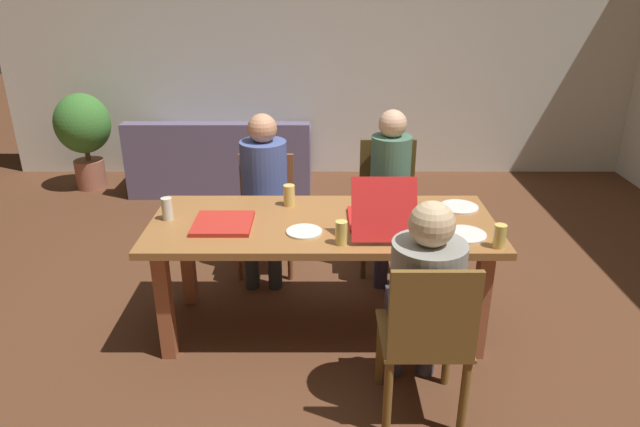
{
  "coord_description": "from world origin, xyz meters",
  "views": [
    {
      "loc": [
        -0.02,
        -3.16,
        2.14
      ],
      "look_at": [
        0.0,
        0.1,
        0.76
      ],
      "focal_mm": 32.12,
      "sensor_mm": 36.0,
      "label": 1
    }
  ],
  "objects": [
    {
      "name": "ground_plane",
      "position": [
        0.0,
        0.0,
        0.0
      ],
      "size": [
        20.0,
        20.0,
        0.0
      ],
      "primitive_type": "plane",
      "color": "brown"
    },
    {
      "name": "plate_2",
      "position": [
        0.81,
        -0.2,
        0.75
      ],
      "size": [
        0.24,
        0.24,
        0.01
      ],
      "color": "white",
      "rests_on": "dining_table"
    },
    {
      "name": "plate_0",
      "position": [
        -0.11,
        -0.16,
        0.75
      ],
      "size": [
        0.21,
        0.21,
        0.01
      ],
      "color": "white",
      "rests_on": "dining_table"
    },
    {
      "name": "dining_table",
      "position": [
        0.0,
        0.0,
        0.65
      ],
      "size": [
        2.08,
        0.86,
        0.75
      ],
      "color": "#9C6534",
      "rests_on": "ground"
    },
    {
      "name": "person_0",
      "position": [
        0.5,
        -0.7,
        0.7
      ],
      "size": [
        0.36,
        0.51,
        1.17
      ],
      "color": "#373241",
      "rests_on": "ground"
    },
    {
      "name": "plate_1",
      "position": [
        0.87,
        0.21,
        0.75
      ],
      "size": [
        0.24,
        0.24,
        0.01
      ],
      "color": "white",
      "rests_on": "dining_table"
    },
    {
      "name": "potted_plant",
      "position": [
        -2.46,
        2.62,
        0.63
      ],
      "size": [
        0.56,
        0.56,
        1.01
      ],
      "color": "#B1684E",
      "rests_on": "ground"
    },
    {
      "name": "drinking_glass_3",
      "position": [
        -0.94,
        0.03,
        0.82
      ],
      "size": [
        0.06,
        0.06,
        0.14
      ],
      "primitive_type": "cylinder",
      "color": "silver",
      "rests_on": "dining_table"
    },
    {
      "name": "drinking_glass_1",
      "position": [
        0.96,
        -0.35,
        0.82
      ],
      "size": [
        0.07,
        0.07,
        0.13
      ],
      "primitive_type": "cylinder",
      "color": "#E4C65E",
      "rests_on": "dining_table"
    },
    {
      "name": "drinking_glass_2",
      "position": [
        0.1,
        -0.31,
        0.82
      ],
      "size": [
        0.07,
        0.07,
        0.14
      ],
      "primitive_type": "cylinder",
      "color": "#DDC761",
      "rests_on": "dining_table"
    },
    {
      "name": "chair_1",
      "position": [
        0.5,
        0.91,
        0.53
      ],
      "size": [
        0.44,
        0.41,
        0.97
      ],
      "color": "#533F1B",
      "rests_on": "ground"
    },
    {
      "name": "person_1",
      "position": [
        0.5,
        0.76,
        0.72
      ],
      "size": [
        0.29,
        0.5,
        1.24
      ],
      "color": "#322E4D",
      "rests_on": "ground"
    },
    {
      "name": "couch",
      "position": [
        -1.04,
        2.59,
        0.28
      ],
      "size": [
        1.84,
        0.8,
        0.77
      ],
      "color": "slate",
      "rests_on": "ground"
    },
    {
      "name": "chair_2",
      "position": [
        -0.43,
        0.89,
        0.48
      ],
      "size": [
        0.44,
        0.43,
        0.86
      ],
      "color": "#9B562F",
      "rests_on": "ground"
    },
    {
      "name": "pizza_box_0",
      "position": [
        0.34,
        -0.05,
        0.8
      ],
      "size": [
        0.36,
        0.53,
        0.35
      ],
      "color": "red",
      "rests_on": "dining_table"
    },
    {
      "name": "chair_0",
      "position": [
        0.5,
        -0.84,
        0.5
      ],
      "size": [
        0.43,
        0.45,
        0.93
      ],
      "color": "brown",
      "rests_on": "ground"
    },
    {
      "name": "drinking_glass_0",
      "position": [
        -0.21,
        0.26,
        0.82
      ],
      "size": [
        0.07,
        0.07,
        0.14
      ],
      "primitive_type": "cylinder",
      "color": "#E3C063",
      "rests_on": "dining_table"
    },
    {
      "name": "person_2",
      "position": [
        -0.43,
        0.75,
        0.72
      ],
      "size": [
        0.34,
        0.52,
        1.22
      ],
      "color": "#2F3840",
      "rests_on": "ground"
    },
    {
      "name": "back_wall",
      "position": [
        0.0,
        3.19,
        1.43
      ],
      "size": [
        6.92,
        0.12,
        2.87
      ],
      "primitive_type": "cube",
      "color": "silver",
      "rests_on": "ground"
    },
    {
      "name": "pizza_box_1",
      "position": [
        -0.59,
        -0.06,
        0.76
      ],
      "size": [
        0.34,
        0.34,
        0.02
      ],
      "color": "red",
      "rests_on": "dining_table"
    }
  ]
}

